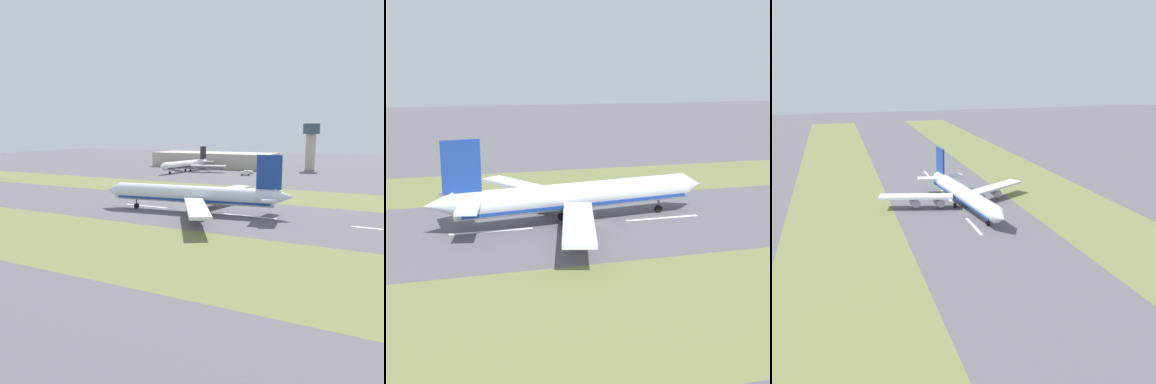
{
  "view_description": "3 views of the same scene",
  "coord_description": "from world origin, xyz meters",
  "views": [
    {
      "loc": [
        -116.51,
        -59.84,
        27.1
      ],
      "look_at": [
        -2.19,
        -4.62,
        7.0
      ],
      "focal_mm": 35.0,
      "sensor_mm": 36.0,
      "label": 1
    },
    {
      "loc": [
        111.41,
        -35.7,
        34.29
      ],
      "look_at": [
        -2.19,
        -4.62,
        7.0
      ],
      "focal_mm": 50.0,
      "sensor_mm": 36.0,
      "label": 2
    },
    {
      "loc": [
        45.26,
        158.43,
        55.16
      ],
      "look_at": [
        -2.19,
        -4.62,
        7.0
      ],
      "focal_mm": 42.0,
      "sensor_mm": 36.0,
      "label": 3
    }
  ],
  "objects": [
    {
      "name": "airplane_main_jet",
      "position": [
        -1.94,
        -6.51,
        6.02
      ],
      "size": [
        63.59,
        67.15,
        20.2
      ],
      "color": "silver",
      "rests_on": "ground"
    },
    {
      "name": "grass_median_west",
      "position": [
        -45.0,
        0.0,
        0.0
      ],
      "size": [
        40.0,
        600.0,
        0.01
      ],
      "primitive_type": "cube",
      "color": "olive",
      "rests_on": "ground"
    },
    {
      "name": "centreline_dash_far",
      "position": [
        0.0,
        15.38,
        0.01
      ],
      "size": [
        1.2,
        18.0,
        0.01
      ],
      "primitive_type": "cube",
      "color": "silver",
      "rests_on": "ground"
    },
    {
      "name": "grass_median_east",
      "position": [
        45.0,
        0.0,
        0.0
      ],
      "size": [
        40.0,
        600.0,
        0.01
      ],
      "primitive_type": "cube",
      "color": "olive",
      "rests_on": "ground"
    },
    {
      "name": "centreline_dash_mid",
      "position": [
        0.0,
        -24.62,
        0.01
      ],
      "size": [
        1.2,
        18.0,
        0.01
      ],
      "primitive_type": "cube",
      "color": "silver",
      "rests_on": "ground"
    },
    {
      "name": "ground_plane",
      "position": [
        0.0,
        0.0,
        0.0
      ],
      "size": [
        800.0,
        800.0,
        0.0
      ],
      "primitive_type": "plane",
      "color": "#56565B"
    }
  ]
}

